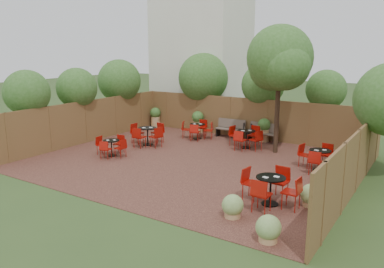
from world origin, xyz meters
The scene contains 13 objects.
ground centered at (0.00, 0.00, 0.00)m, with size 80.00×80.00×0.00m, color #354F23.
courtyard_paving centered at (0.00, 0.00, 0.01)m, with size 12.00×10.00×0.02m, color #321914.
fence_back centered at (0.00, 5.00, 1.00)m, with size 12.00×0.08×2.00m, color brown.
fence_left centered at (-6.00, 0.00, 1.00)m, with size 0.08×10.00×2.00m, color brown.
fence_right centered at (6.00, 0.00, 1.00)m, with size 0.08×10.00×2.00m, color brown.
neighbour_building centered at (-4.50, 8.00, 4.00)m, with size 5.00×4.00×8.00m, color silver.
overhang_foliage centered at (-1.33, 3.25, 2.69)m, with size 15.58×10.51×2.69m.
courtyard_tree centered at (2.21, 3.07, 3.86)m, with size 2.83×2.73×5.35m.
park_bench_left centered at (-0.73, 4.62, 0.49)m, with size 1.49×0.55×0.91m.
park_bench_right centered at (1.00, 4.62, 0.48)m, with size 1.48×0.55×0.90m.
bistro_tables centered at (0.45, 0.92, 0.47)m, with size 9.36×7.51×0.96m.
planters centered at (-0.22, 3.69, 0.63)m, with size 11.82×4.41×1.15m.
low_shrubs centered at (4.63, -3.39, 0.33)m, with size 2.12×3.21×0.65m.
Camera 1 is at (7.98, -12.49, 4.45)m, focal length 36.50 mm.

